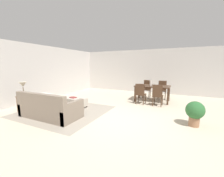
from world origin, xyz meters
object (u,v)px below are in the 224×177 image
Objects in this scene: couch at (49,109)px; book_on_ottoman at (73,97)px; dining_table at (152,88)px; dining_chair_far_right at (162,89)px; dining_chair_far_left at (147,88)px; ottoman_table at (75,102)px; table_lamp at (23,85)px; dining_chair_near_left at (140,93)px; vase_centerpiece at (151,83)px; potted_plant at (195,112)px; side_table at (24,99)px; dining_chair_near_right at (158,94)px.

book_on_ottoman is at bearing 94.09° from couch.
dining_table is 0.91m from dining_chair_far_right.
ottoman_table is at bearing -125.62° from dining_chair_far_left.
table_lamp reaches higher than dining_chair_near_left.
potted_plant is at bearing -55.41° from vase_centerpiece.
dining_chair_near_left reaches higher than side_table.
table_lamp reaches higher than dining_chair_far_left.
dining_table is 0.23m from vase_centerpiece.
dining_chair_far_right reaches higher than potted_plant.
dining_chair_near_left and dining_chair_near_right have the same top height.
side_table is 5.75m from potted_plant.
table_lamp is at bearing -134.58° from dining_chair_far_right.
dining_table is at bearing 53.55° from couch.
dining_chair_far_left reaches higher than couch.
table_lamp is 0.57× the size of dining_chair_near_right.
potted_plant is (4.30, 1.25, 0.13)m from couch.
vase_centerpiece is (2.63, 3.66, 0.59)m from couch.
book_on_ottoman is at bearing 177.45° from ottoman_table.
dining_chair_near_left is (-0.38, -0.80, -0.15)m from dining_table.
dining_chair_near_right is 1.28× the size of potted_plant.
table_lamp is (0.00, 0.00, 0.54)m from side_table.
dining_chair_near_right is at bearing 32.86° from table_lamp.
dining_chair_near_right is at bearing -90.41° from dining_chair_far_right.
ottoman_table is 1.04× the size of dining_chair_near_left.
dining_chair_near_left and dining_chair_far_left have the same top height.
table_lamp reaches higher than vase_centerpiece.
side_table is 0.64× the size of dining_chair_far_right.
dining_chair_far_right is at bearing 55.57° from couch.
couch is 4.21m from dining_chair_near_right.
side_table is 0.64× the size of dining_chair_near_left.
dining_table is 1.73× the size of dining_chair_far_right.
couch is 5.03m from dining_chair_far_left.
book_on_ottoman is (-0.09, 1.27, 0.11)m from couch.
dining_chair_far_left is at bearing 50.79° from side_table.
couch is 2.22× the size of dining_chair_far_left.
potted_plant is (1.21, -3.25, -0.10)m from dining_chair_far_right.
potted_plant is (4.28, -0.02, 0.20)m from ottoman_table.
side_table is 0.64× the size of dining_chair_near_right.
dining_chair_far_right is (0.01, 1.63, 0.00)m from dining_chair_near_right.
side_table is at bearing -134.58° from dining_chair_far_right.
table_lamp is at bearing -134.61° from book_on_ottoman.
dining_chair_near_left is (3.65, 2.85, -0.48)m from table_lamp.
table_lamp is 0.57× the size of dining_chair_far_right.
dining_chair_far_right is 4.52m from book_on_ottoman.
table_lamp is (-1.33, -1.24, 0.78)m from ottoman_table.
dining_chair_near_right is at bearing 43.01° from couch.
dining_chair_far_right is (0.37, 0.82, -0.15)m from dining_table.
table_lamp is 1.85m from book_on_ottoman.
potted_plant is at bearing -39.77° from dining_chair_near_left.
dining_chair_far_left is at bearing 111.97° from vase_centerpiece.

